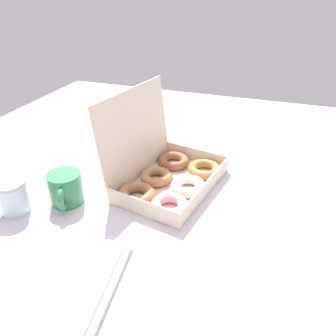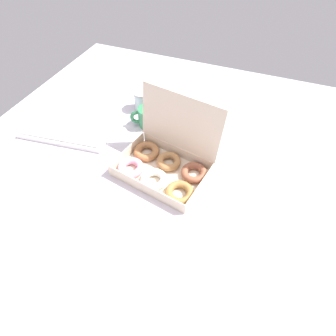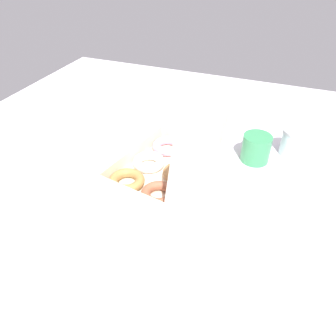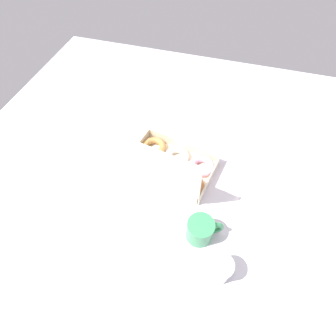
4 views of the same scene
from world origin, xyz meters
The scene contains 6 objects.
ground_plane centered at (0.00, 0.00, -1.00)cm, with size 180.00×180.00×2.00cm, color silver.
donut_box centered at (-2.46, -1.44, 3.44)cm, with size 38.50×32.12×28.30cm.
keyboard centered at (-52.18, 2.33, 1.06)cm, with size 41.98×19.83×2.20cm.
coffee_mug centered at (-20.20, 22.73, 4.71)cm, with size 12.65×9.31×9.18cm.
glass_jar centered at (-28.15, 33.83, 4.70)cm, with size 8.19×8.19×9.30cm.
paper_napkin centered at (-21.34, -27.66, 0.07)cm, with size 11.42×9.71×0.15cm, color white.
Camera 1 is at (-82.55, -29.32, 55.96)cm, focal length 35.00 mm.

